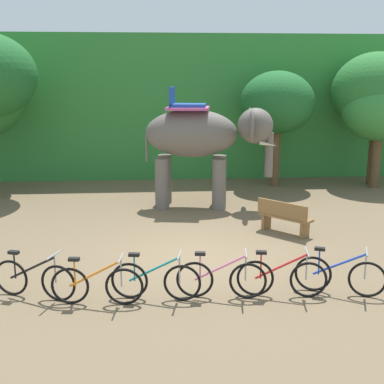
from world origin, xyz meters
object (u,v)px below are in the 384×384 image
at_px(bike_teal, 155,280).
at_px(bike_blue, 340,275).
at_px(bike_pink, 221,279).
at_px(elephant, 202,138).
at_px(bike_black, 34,279).
at_px(bike_orange, 97,285).
at_px(wooden_bench, 284,216).
at_px(tree_center_left, 277,103).
at_px(tree_center, 376,92).
at_px(bike_red, 282,277).
at_px(tree_far_left, 380,112).

bearing_deg(bike_teal, bike_blue, -0.26).
bearing_deg(bike_pink, elephant, 87.59).
bearing_deg(bike_black, elephant, 60.46).
height_order(elephant, bike_orange, elephant).
bearing_deg(bike_pink, wooden_bench, 60.40).
height_order(tree_center_left, tree_center, tree_center).
distance_m(bike_orange, bike_teal, 1.08).
height_order(bike_orange, bike_red, same).
height_order(elephant, bike_red, elephant).
height_order(tree_far_left, bike_teal, tree_far_left).
distance_m(bike_black, bike_orange, 1.26).
xyz_separation_m(bike_blue, wooden_bench, (-0.10, 3.85, 0.09)).
height_order(bike_black, bike_pink, same).
bearing_deg(tree_center, bike_teal, -130.23).
relative_size(bike_orange, bike_blue, 1.06).
bearing_deg(tree_center, bike_pink, -125.74).
distance_m(tree_far_left, bike_black, 14.12).
bearing_deg(tree_center_left, tree_far_left, -8.57).
height_order(elephant, bike_blue, elephant).
height_order(bike_black, wooden_bench, bike_black).
bearing_deg(elephant, tree_far_left, 19.05).
distance_m(elephant, bike_blue, 7.47).
height_order(tree_center, elephant, tree_center).
relative_size(tree_far_left, tree_center, 0.78).
bearing_deg(wooden_bench, tree_far_left, 48.22).
bearing_deg(wooden_bench, tree_center_left, 78.90).
bearing_deg(tree_center_left, wooden_bench, -101.10).
relative_size(elephant, bike_teal, 2.50).
height_order(bike_orange, bike_teal, same).
xyz_separation_m(elephant, bike_red, (0.86, -7.00, -1.82)).
relative_size(bike_pink, bike_red, 1.00).
bearing_deg(bike_red, bike_pink, 178.72).
distance_m(tree_far_left, bike_orange, 13.50).
xyz_separation_m(bike_teal, bike_red, (2.38, -0.05, 0.00)).
height_order(elephant, bike_black, elephant).
distance_m(elephant, bike_red, 7.28).
height_order(bike_pink, wooden_bench, bike_pink).
bearing_deg(tree_center, bike_black, -137.81).
bearing_deg(wooden_bench, bike_teal, -131.74).
bearing_deg(bike_pink, bike_red, -1.28).
xyz_separation_m(bike_teal, wooden_bench, (3.42, 3.84, 0.09)).
xyz_separation_m(tree_center_left, wooden_bench, (-1.18, -6.00, -2.65)).
relative_size(tree_center_left, bike_pink, 2.53).
distance_m(elephant, bike_teal, 7.34).
height_order(tree_center, bike_red, tree_center).
distance_m(bike_black, wooden_bench, 6.74).
relative_size(bike_pink, bike_blue, 1.05).
distance_m(tree_center, bike_red, 12.00).
relative_size(tree_center, bike_black, 3.06).
bearing_deg(bike_black, tree_far_left, 40.57).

